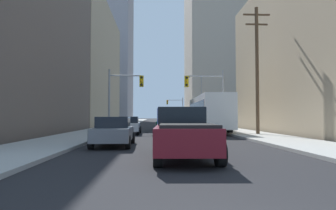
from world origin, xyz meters
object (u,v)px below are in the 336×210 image
(pickup_truck_maroon, at_px, (183,133))
(sedan_silver, at_px, (129,125))
(sedan_green, at_px, (164,123))
(cargo_van_blue, at_px, (169,119))
(traffic_signal_near_left, at_px, (124,90))
(sedan_grey, at_px, (114,131))
(traffic_signal_near_right, at_px, (206,90))
(city_bus, at_px, (209,112))
(traffic_signal_far_right, at_px, (176,106))

(pickup_truck_maroon, bearing_deg, sedan_silver, 103.43)
(sedan_silver, height_order, sedan_green, same)
(cargo_van_blue, bearing_deg, traffic_signal_near_left, 148.76)
(sedan_grey, bearing_deg, sedan_silver, 90.68)
(traffic_signal_near_left, height_order, traffic_signal_near_right, same)
(city_bus, distance_m, cargo_van_blue, 4.91)
(cargo_van_blue, relative_size, sedan_grey, 1.23)
(traffic_signal_far_right, bearing_deg, traffic_signal_near_right, -89.91)
(sedan_green, distance_m, traffic_signal_far_right, 35.31)
(sedan_grey, distance_m, traffic_signal_near_left, 12.42)
(sedan_green, xyz_separation_m, traffic_signal_near_right, (3.88, -4.98, 3.27))
(sedan_silver, bearing_deg, city_bus, 20.12)
(sedan_grey, height_order, sedan_silver, same)
(city_bus, xyz_separation_m, traffic_signal_near_left, (-8.12, -0.30, 2.09))
(sedan_grey, xyz_separation_m, traffic_signal_near_left, (-0.82, 11.96, 3.25))
(pickup_truck_maroon, xyz_separation_m, traffic_signal_near_right, (3.86, 16.19, 3.11))
(sedan_silver, xyz_separation_m, traffic_signal_near_left, (-0.71, 2.41, 3.25))
(city_bus, relative_size, cargo_van_blue, 2.21)
(sedan_silver, relative_size, sedan_green, 1.00)
(city_bus, distance_m, pickup_truck_maroon, 17.03)
(sedan_grey, xyz_separation_m, sedan_green, (3.16, 16.94, 0.00))
(city_bus, distance_m, traffic_signal_near_right, 2.15)
(pickup_truck_maroon, distance_m, traffic_signal_near_left, 16.96)
(city_bus, xyz_separation_m, pickup_truck_maroon, (-4.12, -16.49, -1.00))
(sedan_silver, height_order, traffic_signal_near_left, traffic_signal_near_left)
(sedan_green, bearing_deg, sedan_silver, -113.90)
(sedan_grey, bearing_deg, city_bus, 59.26)
(pickup_truck_maroon, distance_m, traffic_signal_far_right, 56.33)
(city_bus, xyz_separation_m, traffic_signal_far_right, (-0.32, 39.62, 2.12))
(pickup_truck_maroon, distance_m, sedan_silver, 14.17)
(city_bus, height_order, cargo_van_blue, city_bus)
(sedan_green, distance_m, traffic_signal_near_left, 7.15)
(traffic_signal_near_left, bearing_deg, traffic_signal_near_right, 0.00)
(city_bus, xyz_separation_m, traffic_signal_near_right, (-0.26, -0.30, 2.12))
(traffic_signal_near_right, bearing_deg, sedan_silver, -161.37)
(sedan_grey, distance_m, sedan_green, 17.23)
(sedan_grey, bearing_deg, pickup_truck_maroon, -53.06)
(pickup_truck_maroon, height_order, cargo_van_blue, cargo_van_blue)
(pickup_truck_maroon, distance_m, sedan_green, 21.17)
(pickup_truck_maroon, distance_m, sedan_grey, 5.29)
(sedan_grey, xyz_separation_m, sedan_silver, (-0.11, 9.55, 0.00))
(sedan_silver, bearing_deg, sedan_green, 66.10)
(sedan_silver, relative_size, traffic_signal_far_right, 0.71)
(cargo_van_blue, xyz_separation_m, sedan_green, (-0.17, 7.49, -0.52))
(sedan_grey, height_order, sedan_green, same)
(cargo_van_blue, distance_m, sedan_silver, 3.48)
(sedan_silver, distance_m, traffic_signal_near_right, 8.23)
(cargo_van_blue, bearing_deg, traffic_signal_far_right, 85.09)
(city_bus, bearing_deg, sedan_silver, -159.88)
(cargo_van_blue, xyz_separation_m, traffic_signal_far_right, (3.64, 42.45, 2.76))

